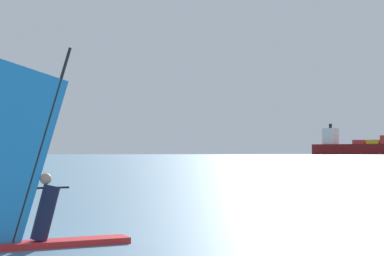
% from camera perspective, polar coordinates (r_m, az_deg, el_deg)
% --- Properties ---
extents(windsurfer, '(3.09, 2.65, 3.96)m').
position_cam_1_polar(windsurfer, '(11.76, -15.31, -5.81)').
color(windsurfer, red).
rests_on(windsurfer, ground_plane).
extents(cargo_ship, '(168.62, 78.89, 40.46)m').
position_cam_1_polar(cargo_ship, '(788.38, 17.29, -1.71)').
color(cargo_ship, maroon).
rests_on(cargo_ship, ground_plane).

